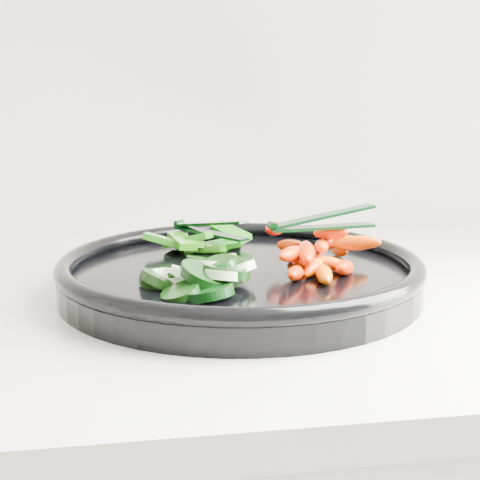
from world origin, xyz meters
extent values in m
cube|color=silver|center=(0.00, 1.70, 0.92)|extent=(2.02, 0.62, 0.03)
cylinder|color=black|center=(-0.18, 1.69, 0.94)|extent=(0.44, 0.44, 0.02)
torus|color=black|center=(-0.18, 1.69, 0.96)|extent=(0.45, 0.45, 0.02)
cylinder|color=black|center=(-0.24, 1.60, 0.96)|extent=(0.05, 0.05, 0.02)
cylinder|color=#DBFBC9|center=(-0.24, 1.61, 0.96)|extent=(0.04, 0.04, 0.02)
cylinder|color=black|center=(-0.26, 1.63, 0.96)|extent=(0.06, 0.06, 0.03)
cylinder|color=#D6F1C0|center=(-0.24, 1.65, 0.96)|extent=(0.04, 0.04, 0.02)
cylinder|color=black|center=(-0.22, 1.59, 0.96)|extent=(0.05, 0.04, 0.02)
cylinder|color=beige|center=(-0.23, 1.61, 0.96)|extent=(0.04, 0.04, 0.02)
cylinder|color=black|center=(-0.26, 1.64, 0.96)|extent=(0.06, 0.06, 0.02)
cylinder|color=beige|center=(-0.26, 1.64, 0.96)|extent=(0.04, 0.04, 0.02)
cylinder|color=black|center=(-0.25, 1.65, 0.96)|extent=(0.05, 0.05, 0.02)
cylinder|color=beige|center=(-0.26, 1.65, 0.96)|extent=(0.04, 0.04, 0.02)
cylinder|color=black|center=(-0.21, 1.64, 0.97)|extent=(0.06, 0.06, 0.03)
cylinder|color=#DBF3C2|center=(-0.19, 1.63, 0.97)|extent=(0.04, 0.04, 0.02)
cylinder|color=black|center=(-0.22, 1.66, 0.97)|extent=(0.05, 0.05, 0.02)
cylinder|color=#D0F3C2|center=(-0.22, 1.65, 0.97)|extent=(0.05, 0.05, 0.02)
cylinder|color=black|center=(-0.22, 1.61, 0.97)|extent=(0.06, 0.07, 0.03)
cylinder|color=beige|center=(-0.24, 1.62, 0.97)|extent=(0.03, 0.03, 0.02)
cylinder|color=black|center=(-0.20, 1.62, 0.97)|extent=(0.06, 0.05, 0.03)
cylinder|color=#DFFAC8|center=(-0.20, 1.63, 0.97)|extent=(0.04, 0.04, 0.02)
cylinder|color=black|center=(-0.20, 1.65, 0.97)|extent=(0.06, 0.06, 0.02)
cylinder|color=beige|center=(-0.20, 1.66, 0.97)|extent=(0.04, 0.04, 0.02)
cylinder|color=black|center=(-0.20, 1.62, 0.97)|extent=(0.06, 0.06, 0.02)
cylinder|color=#DCF4C3|center=(-0.20, 1.61, 0.97)|extent=(0.04, 0.04, 0.02)
ellipsoid|color=#FF6100|center=(-0.11, 1.65, 0.96)|extent=(0.04, 0.04, 0.02)
ellipsoid|color=#E85700|center=(-0.11, 1.62, 0.96)|extent=(0.02, 0.05, 0.02)
ellipsoid|color=#FF4D00|center=(-0.10, 1.69, 0.96)|extent=(0.02, 0.05, 0.03)
ellipsoid|color=#FF1C00|center=(-0.08, 1.64, 0.96)|extent=(0.04, 0.05, 0.03)
ellipsoid|color=#F80E00|center=(-0.11, 1.68, 0.96)|extent=(0.04, 0.05, 0.02)
ellipsoid|color=red|center=(-0.13, 1.63, 0.96)|extent=(0.03, 0.04, 0.02)
ellipsoid|color=#DA5500|center=(-0.09, 1.66, 0.96)|extent=(0.04, 0.03, 0.02)
ellipsoid|color=#F54500|center=(-0.06, 1.72, 0.96)|extent=(0.02, 0.04, 0.02)
ellipsoid|color=#F64B00|center=(-0.11, 1.72, 0.96)|extent=(0.04, 0.04, 0.02)
ellipsoid|color=red|center=(-0.13, 1.65, 0.98)|extent=(0.05, 0.05, 0.02)
ellipsoid|color=red|center=(-0.08, 1.70, 0.98)|extent=(0.04, 0.06, 0.03)
ellipsoid|color=#F84F00|center=(-0.09, 1.68, 0.98)|extent=(0.03, 0.05, 0.02)
ellipsoid|color=red|center=(-0.11, 1.66, 0.98)|extent=(0.03, 0.06, 0.02)
ellipsoid|color=#F33600|center=(-0.12, 1.69, 0.98)|extent=(0.04, 0.03, 0.02)
ellipsoid|color=#FF6100|center=(-0.06, 1.69, 0.98)|extent=(0.06, 0.02, 0.02)
ellipsoid|color=red|center=(-0.08, 1.68, 0.99)|extent=(0.04, 0.04, 0.02)
ellipsoid|color=#ED1400|center=(-0.13, 1.71, 0.99)|extent=(0.04, 0.05, 0.02)
ellipsoid|color=#EF2A00|center=(-0.07, 1.63, 0.99)|extent=(0.05, 0.04, 0.02)
cube|color=#096309|center=(-0.20, 1.77, 0.96)|extent=(0.06, 0.03, 0.03)
cube|color=#1B720A|center=(-0.17, 1.79, 0.96)|extent=(0.03, 0.05, 0.02)
cube|color=#12690A|center=(-0.20, 1.77, 0.96)|extent=(0.05, 0.04, 0.01)
cube|color=#0A710F|center=(-0.19, 1.78, 0.96)|extent=(0.06, 0.03, 0.02)
cube|color=#1B6D0A|center=(-0.23, 1.81, 0.96)|extent=(0.02, 0.05, 0.01)
cube|color=#1F6309|center=(-0.22, 1.78, 0.96)|extent=(0.03, 0.07, 0.03)
cube|color=#276F0A|center=(-0.22, 1.77, 0.97)|extent=(0.06, 0.05, 0.03)
cube|color=#1B6509|center=(-0.25, 1.77, 0.97)|extent=(0.05, 0.03, 0.02)
cube|color=#1A6E0A|center=(-0.23, 1.77, 0.97)|extent=(0.03, 0.07, 0.01)
cube|color=#0F710A|center=(-0.17, 1.81, 0.97)|extent=(0.05, 0.06, 0.02)
cylinder|color=black|center=(-0.15, 1.67, 1.00)|extent=(0.01, 0.01, 0.01)
cube|color=black|center=(-0.09, 1.67, 1.00)|extent=(0.11, 0.03, 0.00)
cube|color=black|center=(-0.09, 1.67, 1.01)|extent=(0.11, 0.03, 0.02)
cylinder|color=black|center=(-0.23, 1.82, 0.98)|extent=(0.01, 0.01, 0.01)
cube|color=black|center=(-0.20, 1.78, 0.97)|extent=(0.08, 0.10, 0.00)
cube|color=black|center=(-0.20, 1.78, 0.99)|extent=(0.08, 0.10, 0.02)
camera|label=1|loc=(-0.28, 1.03, 1.13)|focal=50.00mm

